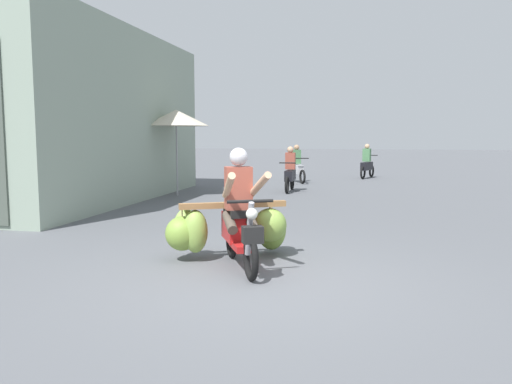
# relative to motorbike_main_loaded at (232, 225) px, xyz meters

# --- Properties ---
(ground_plane) EXTENTS (120.00, 120.00, 0.00)m
(ground_plane) POSITION_rel_motorbike_main_loaded_xyz_m (0.55, -0.91, -0.51)
(ground_plane) COLOR #56595E
(motorbike_main_loaded) EXTENTS (1.75, 2.03, 1.58)m
(motorbike_main_loaded) POSITION_rel_motorbike_main_loaded_xyz_m (0.00, 0.00, 0.00)
(motorbike_main_loaded) COLOR black
(motorbike_main_loaded) RESTS_ON ground
(motorbike_distant_ahead_left) EXTENTS (0.86, 1.48, 1.40)m
(motorbike_distant_ahead_left) POSITION_rel_motorbike_main_loaded_xyz_m (-0.68, 12.07, 0.06)
(motorbike_distant_ahead_left) COLOR black
(motorbike_distant_ahead_left) RESTS_ON ground
(motorbike_distant_ahead_right) EXTENTS (0.50, 1.62, 1.40)m
(motorbike_distant_ahead_right) POSITION_rel_motorbike_main_loaded_xyz_m (-0.48, 8.98, 0.06)
(motorbike_distant_ahead_right) COLOR black
(motorbike_distant_ahead_right) RESTS_ON ground
(motorbike_distant_far_ahead) EXTENTS (0.70, 1.56, 1.40)m
(motorbike_distant_far_ahead) POSITION_rel_motorbike_main_loaded_xyz_m (1.88, 14.48, 0.06)
(motorbike_distant_far_ahead) COLOR black
(motorbike_distant_far_ahead) RESTS_ON ground
(shopfront_building) EXTENTS (3.12, 8.80, 4.46)m
(shopfront_building) POSITION_rel_motorbike_main_loaded_xyz_m (-5.51, 5.74, 1.72)
(shopfront_building) COLOR gray
(shopfront_building) RESTS_ON ground
(market_umbrella_near_shop) EXTENTS (1.88, 1.88, 2.47)m
(market_umbrella_near_shop) POSITION_rel_motorbike_main_loaded_xyz_m (-3.53, 7.23, 1.73)
(market_umbrella_near_shop) COLOR #99999E
(market_umbrella_near_shop) RESTS_ON ground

